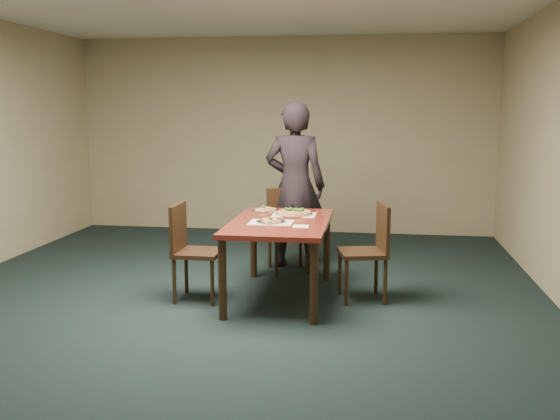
# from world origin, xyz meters

# --- Properties ---
(ground) EXTENTS (8.00, 8.00, 0.00)m
(ground) POSITION_xyz_m (0.00, 0.00, 0.00)
(ground) COLOR black
(ground) RESTS_ON ground
(room_shell) EXTENTS (8.00, 8.00, 8.00)m
(room_shell) POSITION_xyz_m (0.00, 0.00, 1.74)
(room_shell) COLOR tan
(room_shell) RESTS_ON ground
(dining_table) EXTENTS (0.90, 1.50, 0.75)m
(dining_table) POSITION_xyz_m (0.45, 0.71, 0.66)
(dining_table) COLOR #5F1B13
(dining_table) RESTS_ON ground
(chair_far) EXTENTS (0.54, 0.54, 0.91)m
(chair_far) POSITION_xyz_m (0.37, 1.78, 0.52)
(chair_far) COLOR black
(chair_far) RESTS_ON ground
(chair_left) EXTENTS (0.42, 0.42, 0.91)m
(chair_left) POSITION_xyz_m (-0.38, 0.55, 0.52)
(chair_left) COLOR black
(chair_left) RESTS_ON ground
(chair_right) EXTENTS (0.50, 0.50, 0.91)m
(chair_right) POSITION_xyz_m (1.30, 0.79, 0.52)
(chair_right) COLOR black
(chair_right) RESTS_ON ground
(diner) EXTENTS (0.72, 0.51, 1.87)m
(diner) POSITION_xyz_m (0.44, 1.90, 0.93)
(diner) COLOR black
(diner) RESTS_ON ground
(placemat_main) EXTENTS (0.42, 0.32, 0.00)m
(placemat_main) POSITION_xyz_m (0.54, 1.04, 0.75)
(placemat_main) COLOR white
(placemat_main) RESTS_ON dining_table
(placemat_near) EXTENTS (0.40, 0.30, 0.00)m
(placemat_near) POSITION_xyz_m (0.38, 0.59, 0.75)
(placemat_near) COLOR white
(placemat_near) RESTS_ON dining_table
(pizza_pan) EXTENTS (0.37, 0.37, 0.07)m
(pizza_pan) POSITION_xyz_m (0.54, 1.04, 0.77)
(pizza_pan) COLOR silver
(pizza_pan) RESTS_ON dining_table
(slice_plate_near) EXTENTS (0.28, 0.28, 0.06)m
(slice_plate_near) POSITION_xyz_m (0.38, 0.59, 0.76)
(slice_plate_near) COLOR silver
(slice_plate_near) RESTS_ON dining_table
(slice_plate_far) EXTENTS (0.28, 0.28, 0.06)m
(slice_plate_far) POSITION_xyz_m (0.22, 1.24, 0.76)
(slice_plate_far) COLOR silver
(slice_plate_far) RESTS_ON dining_table
(napkin) EXTENTS (0.15, 0.15, 0.01)m
(napkin) POSITION_xyz_m (0.68, 0.43, 0.75)
(napkin) COLOR white
(napkin) RESTS_ON dining_table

